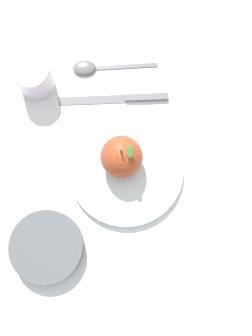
# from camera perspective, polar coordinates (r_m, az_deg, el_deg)

# --- Properties ---
(ground_plane) EXTENTS (2.40, 2.40, 0.00)m
(ground_plane) POSITION_cam_1_polar(r_m,az_deg,el_deg) (0.77, -0.62, 0.84)
(ground_plane) COLOR silver
(dinner_plate) EXTENTS (0.23, 0.23, 0.02)m
(dinner_plate) POSITION_cam_1_polar(r_m,az_deg,el_deg) (0.76, 0.00, -0.15)
(dinner_plate) COLOR silver
(dinner_plate) RESTS_ON ground_plane
(apple) EXTENTS (0.08, 0.08, 0.10)m
(apple) POSITION_cam_1_polar(r_m,az_deg,el_deg) (0.72, -0.26, 1.90)
(apple) COLOR #9E3D1E
(apple) RESTS_ON dinner_plate
(side_bowl) EXTENTS (0.14, 0.14, 0.03)m
(side_bowl) POSITION_cam_1_polar(r_m,az_deg,el_deg) (0.75, -11.77, -11.41)
(side_bowl) COLOR #4C5156
(side_bowl) RESTS_ON ground_plane
(cup) EXTENTS (0.07, 0.07, 0.07)m
(cup) POSITION_cam_1_polar(r_m,az_deg,el_deg) (0.80, -13.64, 13.14)
(cup) COLOR silver
(cup) RESTS_ON ground_plane
(knife) EXTENTS (0.23, 0.04, 0.01)m
(knife) POSITION_cam_1_polar(r_m,az_deg,el_deg) (0.80, -0.32, 10.33)
(knife) COLOR #59595E
(knife) RESTS_ON ground_plane
(spoon) EXTENTS (0.18, 0.05, 0.01)m
(spoon) POSITION_cam_1_polar(r_m,az_deg,el_deg) (0.83, -4.77, 14.72)
(spoon) COLOR #59595E
(spoon) RESTS_ON ground_plane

